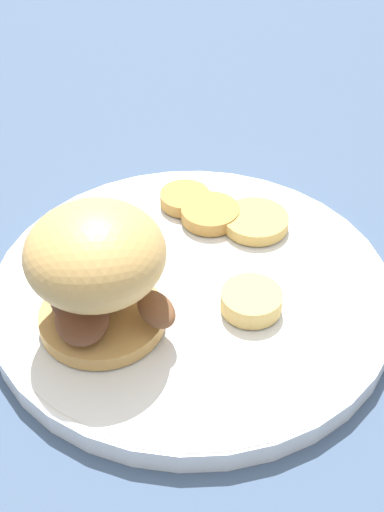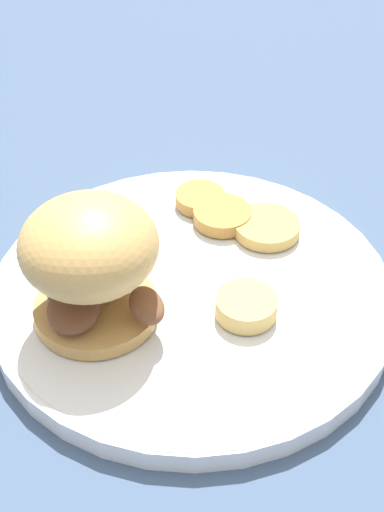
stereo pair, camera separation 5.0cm
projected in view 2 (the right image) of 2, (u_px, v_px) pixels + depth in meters
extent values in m
plane|color=#3D5170|center=(192.00, 300.00, 0.53)|extent=(4.00, 4.00, 0.00)
cylinder|color=white|center=(192.00, 292.00, 0.53)|extent=(0.29, 0.29, 0.02)
torus|color=white|center=(192.00, 285.00, 0.52)|extent=(0.29, 0.29, 0.01)
cylinder|color=tan|center=(96.00, 309.00, 0.49)|extent=(0.09, 0.09, 0.01)
ellipsoid|color=brown|center=(74.00, 308.00, 0.47)|extent=(0.06, 0.06, 0.02)
ellipsoid|color=brown|center=(123.00, 255.00, 0.51)|extent=(0.03, 0.03, 0.01)
ellipsoid|color=#563323|center=(69.00, 291.00, 0.48)|extent=(0.04, 0.03, 0.02)
ellipsoid|color=brown|center=(147.00, 305.00, 0.47)|extent=(0.04, 0.03, 0.02)
ellipsoid|color=brown|center=(99.00, 274.00, 0.49)|extent=(0.04, 0.05, 0.02)
ellipsoid|color=tan|center=(89.00, 245.00, 0.45)|extent=(0.09, 0.09, 0.06)
cylinder|color=tan|center=(267.00, 227.00, 0.56)|extent=(0.05, 0.05, 0.01)
cylinder|color=#DBB766|center=(246.00, 306.00, 0.49)|extent=(0.04, 0.04, 0.01)
cylinder|color=#BC8942|center=(222.00, 215.00, 0.57)|extent=(0.05, 0.05, 0.01)
cylinder|color=#BC8942|center=(200.00, 199.00, 0.59)|extent=(0.04, 0.04, 0.01)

